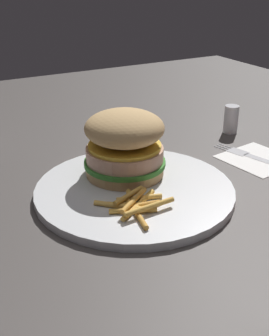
# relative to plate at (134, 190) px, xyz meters

# --- Properties ---
(ground_plane) EXTENTS (1.60, 1.60, 0.00)m
(ground_plane) POSITION_rel_plate_xyz_m (-0.03, -0.02, -0.01)
(ground_plane) COLOR #47423F
(plate) EXTENTS (0.29, 0.29, 0.01)m
(plate) POSITION_rel_plate_xyz_m (0.00, 0.00, 0.00)
(plate) COLOR silver
(plate) RESTS_ON ground_plane
(sandwich) EXTENTS (0.12, 0.12, 0.10)m
(sandwich) POSITION_rel_plate_xyz_m (0.01, 0.05, 0.06)
(sandwich) COLOR tan
(sandwich) RESTS_ON plate
(fries_pile) EXTENTS (0.09, 0.10, 0.01)m
(fries_pile) POSITION_rel_plate_xyz_m (-0.03, -0.05, 0.01)
(fries_pile) COLOR gold
(fries_pile) RESTS_ON plate
(napkin) EXTENTS (0.12, 0.12, 0.00)m
(napkin) POSITION_rel_plate_xyz_m (0.25, 0.01, -0.01)
(napkin) COLOR white
(napkin) RESTS_ON ground_plane
(fork) EXTENTS (0.06, 0.17, 0.00)m
(fork) POSITION_rel_plate_xyz_m (0.25, 0.01, -0.00)
(fork) COLOR silver
(fork) RESTS_ON napkin
(salt_shaker) EXTENTS (0.03, 0.03, 0.06)m
(salt_shaker) POSITION_rel_plate_xyz_m (0.29, 0.13, 0.02)
(salt_shaker) COLOR white
(salt_shaker) RESTS_ON ground_plane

